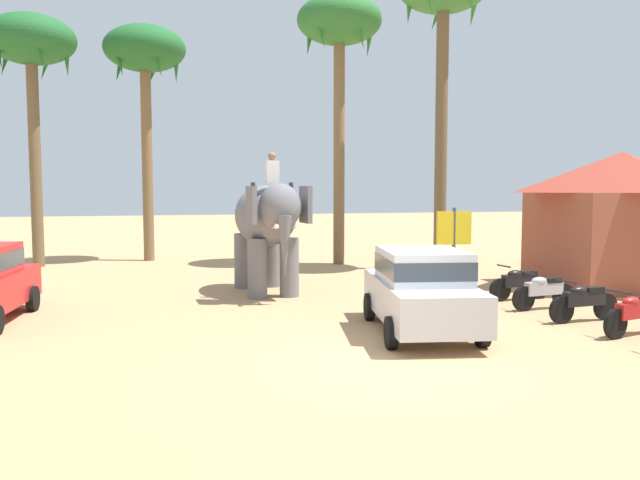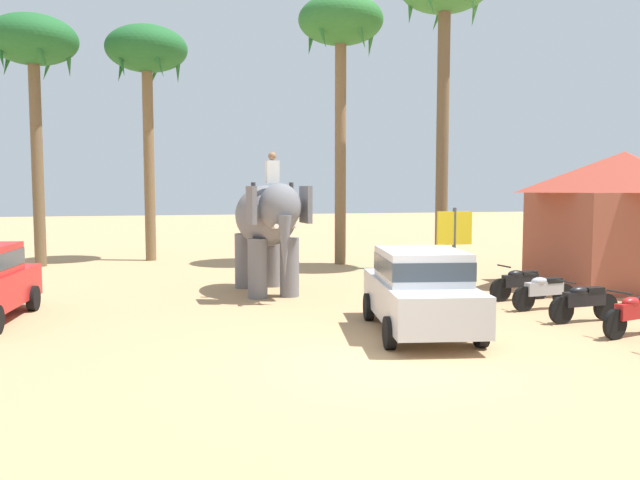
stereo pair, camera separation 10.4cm
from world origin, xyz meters
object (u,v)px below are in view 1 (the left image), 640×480
object	(u,v)px
elephant_with_mahout	(267,222)
motorcycle_far_in_row	(544,290)
signboard_yellow	(454,234)
palm_tree_far_back	(443,0)
motorcycle_end_of_row	(520,283)
palm_tree_left_of_road	(145,57)
roadside_hut	(621,215)
palm_tree_behind_elephant	(31,48)
palm_tree_near_hut	(339,31)
motorcycle_mid_row	(635,313)
motorcycle_fourth_in_row	(584,301)
car_sedan_foreground	(421,287)

from	to	relation	value
elephant_with_mahout	motorcycle_far_in_row	bearing A→B (deg)	-33.48
signboard_yellow	palm_tree_far_back	bearing A→B (deg)	68.54
motorcycle_end_of_row	motorcycle_far_in_row	bearing A→B (deg)	-96.69
palm_tree_left_of_road	roadside_hut	bearing A→B (deg)	-37.47
motorcycle_end_of_row	palm_tree_behind_elephant	bearing A→B (deg)	141.06
palm_tree_near_hut	roadside_hut	distance (m)	11.96
palm_tree_near_hut	palm_tree_left_of_road	xyz separation A→B (m)	(-7.11, 3.05, -0.72)
motorcycle_mid_row	motorcycle_far_in_row	distance (m)	2.86
palm_tree_near_hut	palm_tree_left_of_road	distance (m)	7.77
motorcycle_fourth_in_row	palm_tree_far_back	size ratio (longest dim) A/B	0.17
motorcycle_end_of_row	car_sedan_foreground	bearing A→B (deg)	-144.81
palm_tree_left_of_road	roadside_hut	size ratio (longest dim) A/B	1.79
car_sedan_foreground	signboard_yellow	distance (m)	4.79
motorcycle_fourth_in_row	motorcycle_mid_row	bearing A→B (deg)	-84.55
motorcycle_mid_row	motorcycle_far_in_row	size ratio (longest dim) A/B	0.98
motorcycle_far_in_row	palm_tree_behind_elephant	bearing A→B (deg)	137.56
motorcycle_far_in_row	palm_tree_near_hut	size ratio (longest dim) A/B	0.18
elephant_with_mahout	motorcycle_far_in_row	world-z (taller)	elephant_with_mahout
palm_tree_behind_elephant	motorcycle_far_in_row	bearing A→B (deg)	-42.44
palm_tree_near_hut	palm_tree_far_back	world-z (taller)	palm_tree_far_back
palm_tree_left_of_road	palm_tree_far_back	size ratio (longest dim) A/B	0.86
palm_tree_behind_elephant	palm_tree_left_of_road	bearing A→B (deg)	14.21
motorcycle_end_of_row	palm_tree_behind_elephant	world-z (taller)	palm_tree_behind_elephant
palm_tree_behind_elephant	signboard_yellow	distance (m)	16.78
car_sedan_foreground	motorcycle_mid_row	xyz separation A→B (m)	(4.01, -1.32, -0.46)
car_sedan_foreground	palm_tree_left_of_road	world-z (taller)	palm_tree_left_of_road
motorcycle_fourth_in_row	motorcycle_far_in_row	size ratio (longest dim) A/B	1.00
palm_tree_near_hut	palm_tree_far_back	bearing A→B (deg)	-38.66
motorcycle_mid_row	motorcycle_end_of_row	world-z (taller)	same
palm_tree_behind_elephant	motorcycle_fourth_in_row	bearing A→B (deg)	-45.69
motorcycle_far_in_row	signboard_yellow	distance (m)	2.93
car_sedan_foreground	palm_tree_far_back	world-z (taller)	palm_tree_far_back
motorcycle_fourth_in_row	palm_tree_left_of_road	bearing A→B (deg)	122.49
palm_tree_far_back	roadside_hut	size ratio (longest dim) A/B	2.08
motorcycle_far_in_row	palm_tree_far_back	bearing A→B (deg)	83.56
elephant_with_mahout	motorcycle_mid_row	bearing A→B (deg)	-47.92
motorcycle_mid_row	palm_tree_behind_elephant	xyz separation A→B (m)	(-13.44, 15.02, 7.54)
elephant_with_mahout	motorcycle_mid_row	size ratio (longest dim) A/B	2.22
roadside_hut	signboard_yellow	world-z (taller)	roadside_hut
motorcycle_mid_row	palm_tree_left_of_road	distance (m)	20.11
palm_tree_far_back	motorcycle_end_of_row	bearing A→B (deg)	-96.39
palm_tree_left_of_road	palm_tree_near_hut	bearing A→B (deg)	-23.25
signboard_yellow	motorcycle_far_in_row	bearing A→B (deg)	-62.92
motorcycle_end_of_row	signboard_yellow	world-z (taller)	signboard_yellow
car_sedan_foreground	elephant_with_mahout	world-z (taller)	elephant_with_mahout
motorcycle_mid_row	palm_tree_near_hut	distance (m)	15.61
motorcycle_far_in_row	palm_tree_left_of_road	bearing A→B (deg)	125.26
elephant_with_mahout	palm_tree_left_of_road	size ratio (longest dim) A/B	0.42
palm_tree_behind_elephant	roadside_hut	distance (m)	20.89
motorcycle_end_of_row	palm_tree_near_hut	distance (m)	12.38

